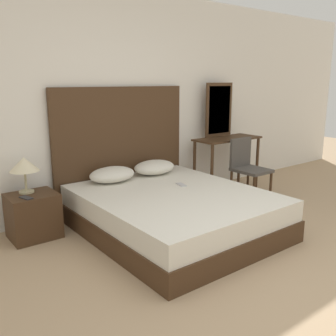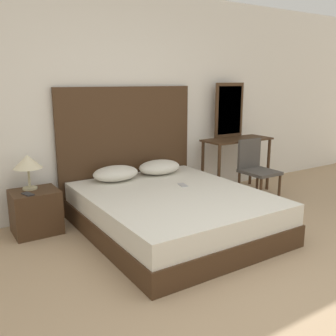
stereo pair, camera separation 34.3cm
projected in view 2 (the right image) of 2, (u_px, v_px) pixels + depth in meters
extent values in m
plane|color=tan|center=(275.00, 304.00, 2.77)|extent=(16.00, 16.00, 0.00)
cube|color=white|center=(115.00, 102.00, 4.67)|extent=(10.00, 0.06, 2.70)
cube|color=#422B19|center=(173.00, 221.00, 4.08)|extent=(1.75, 2.07, 0.22)
cube|color=silver|center=(173.00, 202.00, 4.03)|extent=(1.71, 2.03, 0.22)
cube|color=#422B19|center=(128.00, 148.00, 4.80)|extent=(1.84, 0.05, 1.54)
ellipsoid|color=silver|center=(116.00, 173.00, 4.47)|extent=(0.56, 0.40, 0.18)
ellipsoid|color=silver|center=(159.00, 167.00, 4.79)|extent=(0.56, 0.40, 0.18)
cube|color=#B7B7BC|center=(183.00, 185.00, 4.28)|extent=(0.10, 0.16, 0.01)
cube|color=#422B19|center=(36.00, 212.00, 4.02)|extent=(0.48, 0.42, 0.47)
cylinder|color=tan|center=(30.00, 188.00, 4.02)|extent=(0.15, 0.15, 0.02)
cylinder|color=tan|center=(29.00, 178.00, 4.00)|extent=(0.02, 0.02, 0.21)
cone|color=beige|center=(28.00, 161.00, 3.95)|extent=(0.30, 0.30, 0.14)
cube|color=#232328|center=(28.00, 194.00, 3.83)|extent=(0.11, 0.16, 0.01)
cube|color=#422B19|center=(237.00, 139.00, 5.39)|extent=(1.04, 0.44, 0.02)
cylinder|color=#422B19|center=(219.00, 173.00, 5.08)|extent=(0.04, 0.04, 0.77)
cylinder|color=#422B19|center=(268.00, 165.00, 5.58)|extent=(0.04, 0.04, 0.77)
cylinder|color=#422B19|center=(203.00, 168.00, 5.37)|extent=(0.04, 0.04, 0.77)
cylinder|color=#422B19|center=(251.00, 160.00, 5.88)|extent=(0.04, 0.04, 0.77)
cube|color=#422B19|center=(229.00, 110.00, 5.45)|extent=(0.51, 0.03, 0.79)
cube|color=#B2BCC6|center=(230.00, 110.00, 5.45)|extent=(0.43, 0.01, 0.69)
cube|color=#4C4742|center=(260.00, 172.00, 5.03)|extent=(0.41, 0.46, 0.04)
cube|color=#4C4742|center=(249.00, 153.00, 5.15)|extent=(0.39, 0.04, 0.40)
cylinder|color=#422B19|center=(261.00, 193.00, 4.82)|extent=(0.04, 0.04, 0.39)
cylinder|color=#422B19|center=(279.00, 189.00, 5.01)|extent=(0.04, 0.04, 0.39)
cylinder|color=#422B19|center=(239.00, 186.00, 5.15)|extent=(0.04, 0.04, 0.39)
cylinder|color=#422B19|center=(257.00, 182.00, 5.33)|extent=(0.04, 0.04, 0.39)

